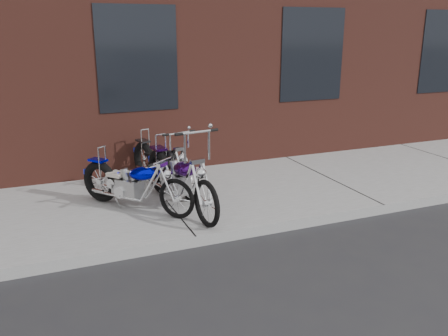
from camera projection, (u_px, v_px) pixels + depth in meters
name	position (u px, v px, depth m)	size (l,w,h in m)	color
ground	(196.00, 247.00, 6.09)	(120.00, 120.00, 0.00)	#27272A
sidewalk	(165.00, 204.00, 7.41)	(22.00, 3.00, 0.15)	gray
chopper_purple	(179.00, 181.00, 6.95)	(0.59, 2.25, 1.27)	black
chopper_blue	(134.00, 185.00, 6.89)	(1.34, 1.61, 0.87)	black
chopper_third	(163.00, 166.00, 7.85)	(0.70, 1.99, 1.04)	black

